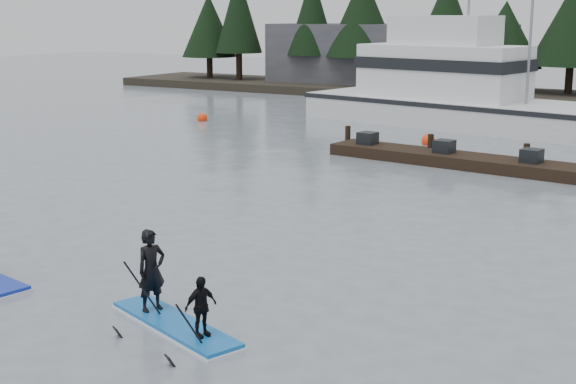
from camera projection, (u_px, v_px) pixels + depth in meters
The scene contains 9 objects.
ground at pixel (140, 297), 16.67m from camera, with size 160.00×160.00×0.00m, color slate.
far_shore at pixel (573, 100), 51.78m from camera, with size 70.00×8.00×0.60m, color #2D281E.
treeline at pixel (573, 105), 51.85m from camera, with size 60.00×4.00×8.00m, color black, non-canonical shape.
waterfront_building at pixel (388, 58), 59.99m from camera, with size 18.00×6.00×5.00m, color #4C4C51.
fishing_boat_large at pixel (470, 111), 41.75m from camera, with size 19.73×8.74×10.61m.
floating_dock at pixel (492, 164), 30.20m from camera, with size 13.56×1.81×0.45m, color black.
buoy_b at pixel (428, 145), 36.05m from camera, with size 0.63×0.63×0.63m, color #FF370C.
buoy_a at pixel (202, 121), 44.00m from camera, with size 0.56×0.56×0.56m, color #FF370C.
paddleboard_duo at pixel (170, 297), 15.04m from camera, with size 3.44×1.91×2.25m.
Camera 1 is at (10.75, -11.97, 5.78)m, focal length 50.00 mm.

